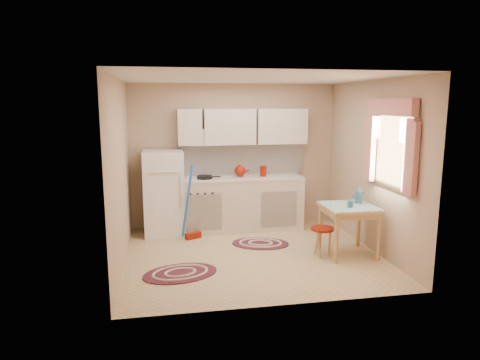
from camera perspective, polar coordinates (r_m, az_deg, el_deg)
name	(u,v)px	position (r m, az deg, el deg)	size (l,w,h in m)	color
room_shell	(260,143)	(6.21, 2.68, 4.93)	(3.64, 3.60, 2.52)	tan
fridge	(164,193)	(7.19, -10.10, -1.72)	(0.65, 0.60, 1.40)	white
broom	(193,203)	(6.88, -6.35, -3.01)	(0.28, 0.12, 1.20)	blue
base_cabinets	(237,204)	(7.39, -0.47, -3.28)	(2.25, 0.60, 0.88)	beige
countertop	(236,178)	(7.30, -0.47, 0.23)	(2.27, 0.62, 0.04)	silver
frying_pan	(205,177)	(7.17, -4.73, 0.38)	(0.26, 0.26, 0.05)	black
red_kettle	(240,171)	(7.29, 0.00, 1.22)	(0.21, 0.19, 0.21)	maroon
red_canister	(263,172)	(7.38, 3.12, 1.11)	(0.11, 0.11, 0.16)	maroon
table	(348,230)	(6.39, 14.23, -6.52)	(0.72, 0.72, 0.72)	tan
stool	(322,242)	(6.29, 10.86, -8.08)	(0.33, 0.33, 0.42)	maroon
coffee_pot	(359,195)	(6.46, 15.57, -1.97)	(0.12, 0.11, 0.25)	#295C7E
mug	(350,204)	(6.19, 14.50, -3.16)	(0.08, 0.08, 0.10)	#295C7E
rug_center	(260,243)	(6.75, 2.74, -8.45)	(0.89, 0.59, 0.02)	maroon
rug_left	(180,273)	(5.68, -7.96, -12.21)	(0.97, 0.65, 0.02)	maroon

